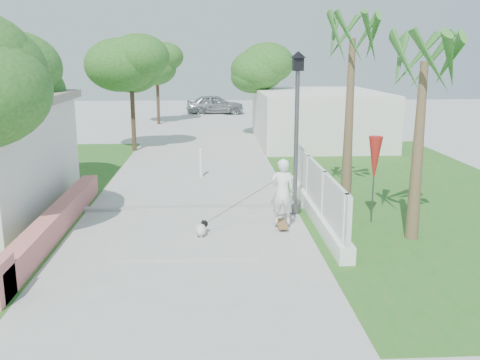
{
  "coord_description": "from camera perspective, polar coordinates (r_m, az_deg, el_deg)",
  "views": [
    {
      "loc": [
        0.57,
        -8.86,
        4.31
      ],
      "look_at": [
        1.33,
        4.92,
        1.1
      ],
      "focal_mm": 40.0,
      "sensor_mm": 36.0,
      "label": 1
    }
  ],
  "objects": [
    {
      "name": "pink_wall",
      "position": [
        13.61,
        -19.59,
        -4.79
      ],
      "size": [
        0.45,
        8.2,
        0.8
      ],
      "color": "#C46C64",
      "rests_on": "ground"
    },
    {
      "name": "tree_left_mid",
      "position": [
        18.39,
        -22.69,
        9.55
      ],
      "size": [
        3.2,
        3.2,
        4.85
      ],
      "color": "#4C3826",
      "rests_on": "ground"
    },
    {
      "name": "bollard",
      "position": [
        19.23,
        -4.19,
        1.88
      ],
      "size": [
        0.14,
        0.14,
        1.09
      ],
      "color": "white",
      "rests_on": "ground"
    },
    {
      "name": "building_right",
      "position": [
        27.57,
        8.28,
        6.68
      ],
      "size": [
        6.0,
        8.0,
        2.6
      ],
      "primitive_type": "cube",
      "color": "silver",
      "rests_on": "ground"
    },
    {
      "name": "lattice_fence",
      "position": [
        14.65,
        8.11,
        -1.95
      ],
      "size": [
        0.35,
        7.0,
        1.5
      ],
      "color": "white",
      "rests_on": "ground"
    },
    {
      "name": "ground",
      "position": [
        9.87,
        -6.29,
        -12.88
      ],
      "size": [
        90.0,
        90.0,
        0.0
      ],
      "primitive_type": "plane",
      "color": "#B7B7B2",
      "rests_on": "ground"
    },
    {
      "name": "palm_far",
      "position": [
        15.89,
        11.88,
        13.44
      ],
      "size": [
        1.8,
        1.8,
        5.3
      ],
      "color": "brown",
      "rests_on": "ground"
    },
    {
      "name": "grass_right",
      "position": [
        18.56,
        17.23,
        -0.93
      ],
      "size": [
        8.0,
        20.0,
        0.01
      ],
      "primitive_type": "cube",
      "color": "#25651F",
      "rests_on": "ground"
    },
    {
      "name": "patio_umbrella",
      "position": [
        14.26,
        14.18,
        2.08
      ],
      "size": [
        0.36,
        0.36,
        2.3
      ],
      "color": "#59595E",
      "rests_on": "ground"
    },
    {
      "name": "skateboarder",
      "position": [
        13.41,
        1.24,
        -2.06
      ],
      "size": [
        2.4,
        0.97,
        1.8
      ],
      "rotation": [
        0.0,
        0.0,
        3.07
      ],
      "color": "olive",
      "rests_on": "ground"
    },
    {
      "name": "palm_near",
      "position": [
        13.0,
        19.02,
        10.82
      ],
      "size": [
        1.8,
        1.8,
        4.7
      ],
      "color": "brown",
      "rests_on": "ground"
    },
    {
      "name": "parked_car",
      "position": [
        40.94,
        -2.68,
        8.06
      ],
      "size": [
        4.49,
        2.18,
        1.48
      ],
      "primitive_type": "imported",
      "rotation": [
        0.0,
        0.0,
        1.67
      ],
      "color": "#96989D",
      "rests_on": "ground"
    },
    {
      "name": "path_strip",
      "position": [
        29.19,
        -4.25,
        4.61
      ],
      "size": [
        3.2,
        36.0,
        0.06
      ],
      "primitive_type": "cube",
      "color": "#B7B7B2",
      "rests_on": "ground"
    },
    {
      "name": "tree_path_right",
      "position": [
        28.98,
        2.14,
        11.46
      ],
      "size": [
        3.0,
        3.0,
        4.79
      ],
      "color": "#4C3826",
      "rests_on": "ground"
    },
    {
      "name": "street_lamp",
      "position": [
        14.67,
        6.05,
        5.64
      ],
      "size": [
        0.44,
        0.44,
        4.44
      ],
      "color": "#59595E",
      "rests_on": "ground"
    },
    {
      "name": "curb",
      "position": [
        15.47,
        -5.14,
        -2.95
      ],
      "size": [
        6.5,
        0.25,
        0.1
      ],
      "primitive_type": "cube",
      "color": "#999993",
      "rests_on": "ground"
    },
    {
      "name": "tree_path_left",
      "position": [
        25.1,
        -11.52,
        11.71
      ],
      "size": [
        3.4,
        3.4,
        5.23
      ],
      "color": "#4C3826",
      "rests_on": "ground"
    },
    {
      "name": "tree_path_far",
      "position": [
        35.01,
        -8.84,
        12.13
      ],
      "size": [
        3.2,
        3.2,
        5.17
      ],
      "color": "#4C3826",
      "rests_on": "ground"
    },
    {
      "name": "dog",
      "position": [
        13.02,
        -4.16,
        -5.23
      ],
      "size": [
        0.43,
        0.57,
        0.42
      ],
      "rotation": [
        0.0,
        0.0,
        -0.44
      ],
      "color": "silver",
      "rests_on": "ground"
    }
  ]
}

